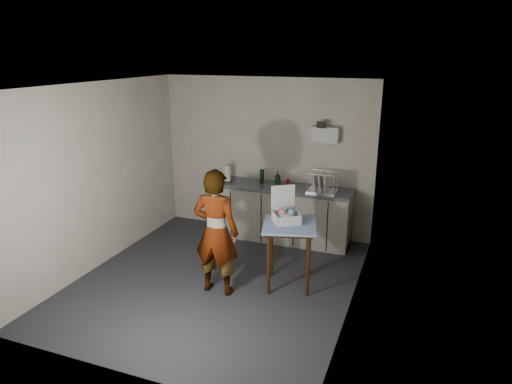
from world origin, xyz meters
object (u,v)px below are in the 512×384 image
at_px(side_table, 289,232).
at_px(standing_man, 216,232).
at_px(dish_rack, 322,187).
at_px(dark_bottle, 262,176).
at_px(paper_towel, 228,174).
at_px(soap_bottle, 278,179).
at_px(kitchen_counter, 283,215).
at_px(bakery_box, 286,214).
at_px(soda_can, 288,183).

distance_m(side_table, standing_man, 0.94).
height_order(side_table, dish_rack, dish_rack).
xyz_separation_m(standing_man, dark_bottle, (-0.11, 1.97, 0.21)).
bearing_deg(paper_towel, soap_bottle, -1.78).
xyz_separation_m(side_table, paper_towel, (-1.50, 1.41, 0.28)).
distance_m(kitchen_counter, dish_rack, 0.85).
bearing_deg(standing_man, side_table, -151.42).
xyz_separation_m(standing_man, bakery_box, (0.74, 0.54, 0.15)).
relative_size(soap_bottle, bakery_box, 0.59).
xyz_separation_m(paper_towel, bakery_box, (1.42, -1.33, -0.07)).
bearing_deg(soda_can, kitchen_counter, -150.04).
xyz_separation_m(kitchen_counter, soda_can, (0.07, 0.04, 0.54)).
height_order(soda_can, bakery_box, bakery_box).
distance_m(kitchen_counter, bakery_box, 1.57).
xyz_separation_m(kitchen_counter, side_table, (0.55, -1.47, 0.33)).
height_order(standing_man, soap_bottle, standing_man).
distance_m(soda_can, dark_bottle, 0.45).
xyz_separation_m(side_table, standing_man, (-0.82, -0.46, 0.06)).
relative_size(soap_bottle, paper_towel, 0.97).
bearing_deg(kitchen_counter, bakery_box, -71.32).
bearing_deg(standing_man, bakery_box, -144.87).
bearing_deg(soda_can, standing_man, -99.78).
height_order(side_table, paper_towel, paper_towel).
relative_size(standing_man, bakery_box, 3.61).
height_order(soap_bottle, dish_rack, dish_rack).
bearing_deg(kitchen_counter, dish_rack, -5.08).
relative_size(soap_bottle, dish_rack, 0.60).
relative_size(kitchen_counter, standing_man, 1.37).
relative_size(paper_towel, dish_rack, 0.62).
distance_m(soap_bottle, dark_bottle, 0.34).
height_order(soap_bottle, paper_towel, paper_towel).
bearing_deg(side_table, dish_rack, 71.42).
height_order(dark_bottle, dish_rack, dish_rack).
distance_m(dish_rack, bakery_box, 1.35).
relative_size(soap_bottle, dark_bottle, 1.13).
distance_m(dark_bottle, dish_rack, 1.02).
height_order(standing_man, soda_can, standing_man).
xyz_separation_m(standing_man, paper_towel, (-0.68, 1.87, 0.22)).
relative_size(soda_can, dish_rack, 0.27).
height_order(dark_bottle, paper_towel, paper_towel).
distance_m(dark_bottle, bakery_box, 1.66).
height_order(soda_can, paper_towel, paper_towel).
bearing_deg(soda_can, soap_bottle, -136.82).
relative_size(standing_man, soda_can, 13.81).
bearing_deg(side_table, standing_man, -165.37).
relative_size(paper_towel, bakery_box, 0.60).
bearing_deg(side_table, soap_bottle, 99.12).
xyz_separation_m(kitchen_counter, bakery_box, (0.47, -1.39, 0.54)).
relative_size(dark_bottle, bakery_box, 0.52).
bearing_deg(soap_bottle, bakery_box, -67.65).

